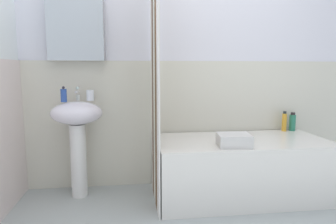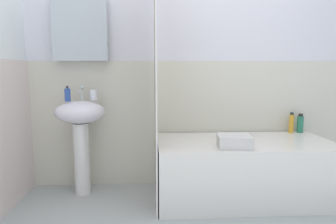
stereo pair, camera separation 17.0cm
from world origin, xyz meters
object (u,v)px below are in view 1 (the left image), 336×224
object	(u,v)px
toothbrush_cup	(90,95)
bathtub	(241,168)
towel_folded	(234,140)
body_wash_bottle	(284,122)
shampoo_bottle	(292,122)
soap_dispenser	(64,95)
sink	(77,127)

from	to	relation	value
toothbrush_cup	bathtub	distance (m)	1.48
bathtub	towel_folded	bearing A→B (deg)	-125.09
body_wash_bottle	shampoo_bottle	bearing A→B (deg)	9.22
bathtub	soap_dispenser	bearing A→B (deg)	174.50
bathtub	body_wash_bottle	world-z (taller)	body_wash_bottle
toothbrush_cup	bathtub	size ratio (longest dim) A/B	0.06
toothbrush_cup	shampoo_bottle	world-z (taller)	toothbrush_cup
sink	body_wash_bottle	world-z (taller)	sink
soap_dispenser	towel_folded	bearing A→B (deg)	-14.75
shampoo_bottle	soap_dispenser	bearing A→B (deg)	-175.60
body_wash_bottle	toothbrush_cup	bearing A→B (deg)	-178.13
sink	soap_dispenser	size ratio (longest dim) A/B	6.34
soap_dispenser	shampoo_bottle	size ratio (longest dim) A/B	0.73
sink	bathtub	size ratio (longest dim) A/B	0.57
shampoo_bottle	towel_folded	size ratio (longest dim) A/B	0.72
toothbrush_cup	towel_folded	size ratio (longest dim) A/B	0.37
sink	body_wash_bottle	size ratio (longest dim) A/B	4.23
shampoo_bottle	towel_folded	bearing A→B (deg)	-146.55
sink	toothbrush_cup	size ratio (longest dim) A/B	8.94
body_wash_bottle	towel_folded	xyz separation A→B (m)	(-0.70, -0.51, -0.05)
bathtub	body_wash_bottle	bearing A→B (deg)	28.34
soap_dispenser	body_wash_bottle	size ratio (longest dim) A/B	0.67
soap_dispenser	body_wash_bottle	bearing A→B (deg)	4.18
bathtub	body_wash_bottle	size ratio (longest dim) A/B	7.46
bathtub	toothbrush_cup	bearing A→B (deg)	169.78
soap_dispenser	towel_folded	world-z (taller)	soap_dispenser
shampoo_bottle	body_wash_bottle	bearing A→B (deg)	-170.78
sink	toothbrush_cup	distance (m)	0.30
bathtub	shampoo_bottle	distance (m)	0.80
bathtub	towel_folded	distance (m)	0.40
bathtub	towel_folded	xyz separation A→B (m)	(-0.15, -0.21, 0.30)
bathtub	shampoo_bottle	world-z (taller)	shampoo_bottle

